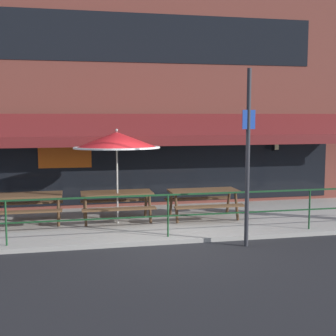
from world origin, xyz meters
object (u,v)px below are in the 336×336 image
picnic_table_centre (117,198)px  street_sign_pole (248,156)px  picnic_table_left (25,201)px  picnic_table_right (203,196)px  patio_umbrella_centre (117,141)px

picnic_table_centre → street_sign_pole: size_ratio=0.48×
picnic_table_left → picnic_table_right: bearing=-3.5°
picnic_table_left → street_sign_pole: size_ratio=0.48×
picnic_table_centre → picnic_table_right: (2.25, -0.14, 0.00)m
picnic_table_centre → picnic_table_right: 2.26m
picnic_table_right → street_sign_pole: (0.28, -2.34, 1.24)m
picnic_table_centre → picnic_table_right: size_ratio=1.00×
picnic_table_right → picnic_table_left: bearing=176.5°
picnic_table_left → street_sign_pole: (4.79, -2.62, 1.24)m
picnic_table_left → picnic_table_right: size_ratio=1.00×
street_sign_pole → patio_umbrella_centre: bearing=137.5°
picnic_table_left → picnic_table_centre: 2.26m
picnic_table_left → picnic_table_centre: bearing=-3.5°
patio_umbrella_centre → picnic_table_right: bearing=0.6°
patio_umbrella_centre → picnic_table_centre: bearing=90.0°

